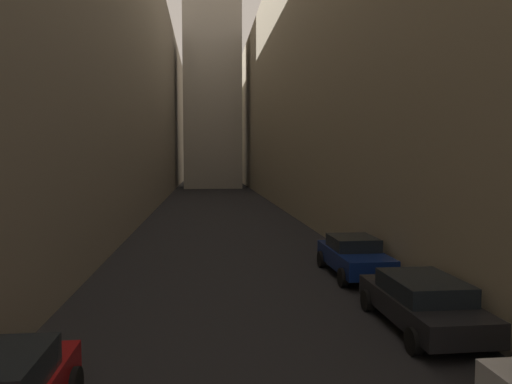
{
  "coord_description": "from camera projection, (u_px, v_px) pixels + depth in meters",
  "views": [
    {
      "loc": [
        -1.17,
        4.34,
        4.42
      ],
      "look_at": [
        0.0,
        15.15,
        3.65
      ],
      "focal_mm": 33.01,
      "sensor_mm": 36.0,
      "label": 1
    }
  ],
  "objects": [
    {
      "name": "parked_car_right_far",
      "position": [
        354.0,
        256.0,
        17.77
      ],
      "size": [
        1.98,
        4.4,
        1.47
      ],
      "rotation": [
        0.0,
        0.0,
        1.57
      ],
      "color": "navy",
      "rests_on": "ground"
    },
    {
      "name": "building_block_left",
      "position": [
        72.0,
        84.0,
        43.48
      ],
      "size": [
        15.67,
        108.0,
        22.7
      ],
      "primitive_type": "cube",
      "color": "#756B5B",
      "rests_on": "ground"
    },
    {
      "name": "parked_car_right_third",
      "position": [
        422.0,
        301.0,
        12.17
      ],
      "size": [
        2.05,
        4.52,
        1.37
      ],
      "rotation": [
        0.0,
        0.0,
        1.57
      ],
      "color": "black",
      "rests_on": "ground"
    },
    {
      "name": "ground_plane",
      "position": [
        218.0,
        206.0,
        43.73
      ],
      "size": [
        264.0,
        264.0,
        0.0
      ],
      "primitive_type": "plane",
      "color": "black"
    },
    {
      "name": "building_block_right",
      "position": [
        350.0,
        88.0,
        46.32
      ],
      "size": [
        15.25,
        108.0,
        22.85
      ],
      "primitive_type": "cube",
      "color": "gray",
      "rests_on": "ground"
    }
  ]
}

